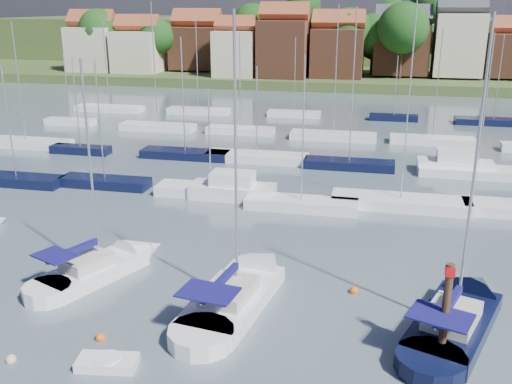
# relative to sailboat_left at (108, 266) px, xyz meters

# --- Properties ---
(ground) EXTENTS (260.00, 260.00, 0.00)m
(ground) POSITION_rel_sailboat_left_xyz_m (9.10, 34.94, -0.36)
(ground) COLOR #42535A
(ground) RESTS_ON ground
(sailboat_left) EXTENTS (6.31, 10.24, 13.66)m
(sailboat_left) POSITION_rel_sailboat_left_xyz_m (0.00, 0.00, 0.00)
(sailboat_left) COLOR white
(sailboat_left) RESTS_ON ground
(sailboat_centre) EXTENTS (4.91, 12.47, 16.45)m
(sailboat_centre) POSITION_rel_sailboat_left_xyz_m (8.65, -0.90, -0.01)
(sailboat_centre) COLOR white
(sailboat_centre) RESTS_ON ground
(sailboat_navy) EXTENTS (6.97, 12.13, 16.31)m
(sailboat_navy) POSITION_rel_sailboat_left_xyz_m (20.05, -1.17, -0.01)
(sailboat_navy) COLOR black
(sailboat_navy) RESTS_ON ground
(tender) EXTENTS (2.80, 1.61, 0.57)m
(tender) POSITION_rel_sailboat_left_xyz_m (4.36, -8.80, -0.14)
(tender) COLOR white
(tender) RESTS_ON ground
(timber_piling) EXTENTS (0.40, 0.40, 6.93)m
(timber_piling) POSITION_rel_sailboat_left_xyz_m (18.79, -4.88, 1.08)
(timber_piling) COLOR #4C331E
(timber_piling) RESTS_ON ground
(buoy_b) EXTENTS (0.47, 0.47, 0.47)m
(buoy_b) POSITION_rel_sailboat_left_xyz_m (-0.07, -9.38, -0.36)
(buoy_b) COLOR beige
(buoy_b) RESTS_ON ground
(buoy_c) EXTENTS (0.50, 0.50, 0.50)m
(buoy_c) POSITION_rel_sailboat_left_xyz_m (3.03, -6.88, -0.36)
(buoy_c) COLOR #D85914
(buoy_c) RESTS_ON ground
(buoy_d) EXTENTS (0.44, 0.44, 0.44)m
(buoy_d) POSITION_rel_sailboat_left_xyz_m (9.05, -6.86, -0.36)
(buoy_d) COLOR beige
(buoy_d) RESTS_ON ground
(buoy_e) EXTENTS (0.52, 0.52, 0.52)m
(buoy_e) POSITION_rel_sailboat_left_xyz_m (14.60, 0.53, -0.36)
(buoy_e) COLOR #D85914
(buoy_e) RESTS_ON ground
(marina_field) EXTENTS (79.62, 41.41, 15.93)m
(marina_field) POSITION_rel_sailboat_left_xyz_m (11.01, 30.09, 0.07)
(marina_field) COLOR white
(marina_field) RESTS_ON ground
(far_shore_town) EXTENTS (212.46, 90.00, 22.27)m
(far_shore_town) POSITION_rel_sailboat_left_xyz_m (11.33, 127.61, 4.24)
(far_shore_town) COLOR #45592C
(far_shore_town) RESTS_ON ground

